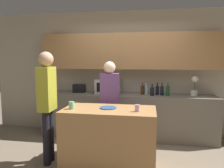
{
  "coord_description": "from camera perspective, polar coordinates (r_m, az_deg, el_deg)",
  "views": [
    {
      "loc": [
        0.45,
        -3.12,
        1.66
      ],
      "look_at": [
        -0.14,
        0.31,
        1.26
      ],
      "focal_mm": 35.0,
      "sensor_mm": 36.0,
      "label": 1
    }
  ],
  "objects": [
    {
      "name": "back_wall",
      "position": [
        4.81,
        4.39,
        5.03
      ],
      "size": [
        6.4,
        0.4,
        2.7
      ],
      "color": "#B2A893",
      "rests_on": "ground_plane"
    },
    {
      "name": "back_counter",
      "position": [
        4.69,
        3.96,
        -8.28
      ],
      "size": [
        3.6,
        0.62,
        0.93
      ],
      "color": "#6B665B",
      "rests_on": "ground_plane"
    },
    {
      "name": "kitchen_island",
      "position": [
        3.46,
        -0.72,
        -13.87
      ],
      "size": [
        1.4,
        0.73,
        0.91
      ],
      "color": "#B27F4C",
      "rests_on": "ground_plane"
    },
    {
      "name": "microwave",
      "position": [
        4.7,
        -1.02,
        -0.61
      ],
      "size": [
        0.52,
        0.39,
        0.3
      ],
      "color": "#B7BABC",
      "rests_on": "back_counter"
    },
    {
      "name": "toaster",
      "position": [
        4.88,
        -8.56,
        -1.14
      ],
      "size": [
        0.26,
        0.16,
        0.18
      ],
      "color": "black",
      "rests_on": "back_counter"
    },
    {
      "name": "potted_plant",
      "position": [
        4.71,
        20.75,
        -0.45
      ],
      "size": [
        0.14,
        0.14,
        0.39
      ],
      "color": "silver",
      "rests_on": "back_counter"
    },
    {
      "name": "bottle_0",
      "position": [
        4.61,
        7.97,
        -1.53
      ],
      "size": [
        0.08,
        0.08,
        0.24
      ],
      "color": "#472814",
      "rests_on": "back_counter"
    },
    {
      "name": "bottle_1",
      "position": [
        4.65,
        8.91,
        -1.53
      ],
      "size": [
        0.08,
        0.08,
        0.23
      ],
      "color": "silver",
      "rests_on": "back_counter"
    },
    {
      "name": "bottle_2",
      "position": [
        4.48,
        10.43,
        -1.86
      ],
      "size": [
        0.08,
        0.08,
        0.23
      ],
      "color": "black",
      "rests_on": "back_counter"
    },
    {
      "name": "bottle_3",
      "position": [
        4.61,
        11.75,
        -1.58
      ],
      "size": [
        0.07,
        0.07,
        0.25
      ],
      "color": "black",
      "rests_on": "back_counter"
    },
    {
      "name": "bottle_4",
      "position": [
        4.57,
        12.91,
        -1.66
      ],
      "size": [
        0.07,
        0.07,
        0.25
      ],
      "color": "black",
      "rests_on": "back_counter"
    },
    {
      "name": "bottle_5",
      "position": [
        4.51,
        14.35,
        -1.72
      ],
      "size": [
        0.07,
        0.07,
        0.27
      ],
      "color": "#194723",
      "rests_on": "back_counter"
    },
    {
      "name": "plate_on_island",
      "position": [
        3.36,
        -1.02,
        -6.21
      ],
      "size": [
        0.26,
        0.26,
        0.01
      ],
      "color": "#2D5684",
      "rests_on": "kitchen_island"
    },
    {
      "name": "cup_0",
      "position": [
        3.36,
        -10.51,
        -5.49
      ],
      "size": [
        0.09,
        0.09,
        0.11
      ],
      "color": "#78CD9C",
      "rests_on": "kitchen_island"
    },
    {
      "name": "cup_1",
      "position": [
        3.16,
        6.61,
        -6.28
      ],
      "size": [
        0.07,
        0.07,
        0.1
      ],
      "color": "#C2A1C4",
      "rests_on": "kitchen_island"
    },
    {
      "name": "person_left",
      "position": [
        3.56,
        -16.61,
        -3.33
      ],
      "size": [
        0.23,
        0.35,
        1.77
      ],
      "rotation": [
        0.0,
        0.0,
        -1.52
      ],
      "color": "black",
      "rests_on": "ground_plane"
    },
    {
      "name": "person_center",
      "position": [
        3.94,
        -0.65,
        -3.72
      ],
      "size": [
        0.37,
        0.25,
        1.62
      ],
      "rotation": [
        0.0,
        0.0,
        -2.97
      ],
      "color": "black",
      "rests_on": "ground_plane"
    }
  ]
}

